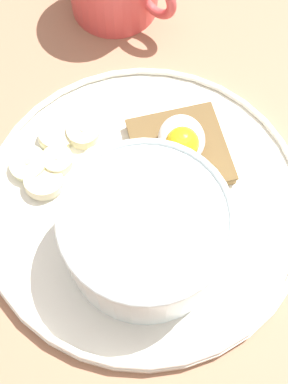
{
  "coord_description": "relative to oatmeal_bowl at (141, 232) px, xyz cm",
  "views": [
    {
      "loc": [
        -19.49,
        0.62,
        46.77
      ],
      "look_at": [
        0.0,
        0.0,
        5.0
      ],
      "focal_mm": 50.0,
      "sensor_mm": 36.0,
      "label": 1
    }
  ],
  "objects": [
    {
      "name": "plate",
      "position": [
        4.23,
        -0.36,
        -3.63
      ],
      "size": [
        29.28,
        29.28,
        1.6
      ],
      "color": "white",
      "rests_on": "ground_plane"
    },
    {
      "name": "banana_slice_front",
      "position": [
        8.0,
        10.05,
        -2.78
      ],
      "size": [
        4.8,
        4.83,
        1.51
      ],
      "color": "beige",
      "rests_on": "plate"
    },
    {
      "name": "banana_slice_outer",
      "position": [
        11.23,
        5.15,
        -2.79
      ],
      "size": [
        3.98,
        4.0,
        1.34
      ],
      "color": "beige",
      "rests_on": "plate"
    },
    {
      "name": "banana_slice_back",
      "position": [
        7.96,
        3.75,
        -2.76
      ],
      "size": [
        2.87,
        2.94,
        1.42
      ],
      "color": "#F5F1C1",
      "rests_on": "plate"
    },
    {
      "name": "toast_slice",
      "position": [
        8.91,
        -3.83,
        -2.74
      ],
      "size": [
        10.06,
        10.06,
        1.23
      ],
      "color": "brown",
      "rests_on": "plate"
    },
    {
      "name": "banana_slice_inner",
      "position": [
        10.93,
        7.74,
        -2.83
      ],
      "size": [
        4.27,
        4.33,
        1.48
      ],
      "color": "#F6EDC5",
      "rests_on": "plate"
    },
    {
      "name": "banana_slice_left",
      "position": [
        8.33,
        7.46,
        -2.81
      ],
      "size": [
        2.83,
        2.89,
        1.31
      ],
      "color": "#F7ECBC",
      "rests_on": "plate"
    },
    {
      "name": "ground_plane",
      "position": [
        4.23,
        -0.36,
        -5.43
      ],
      "size": [
        120.0,
        120.0,
        2.0
      ],
      "primitive_type": "cube",
      "color": "#A57356",
      "rests_on": "ground"
    },
    {
      "name": "poached_egg",
      "position": [
        8.61,
        -3.82,
        -0.41
      ],
      "size": [
        7.22,
        4.22,
        3.99
      ],
      "color": "white",
      "rests_on": "toast_slice"
    },
    {
      "name": "oatmeal_bowl",
      "position": [
        0.0,
        0.0,
        0.0
      ],
      "size": [
        13.75,
        13.75,
        6.94
      ],
      "color": "white",
      "rests_on": "plate"
    },
    {
      "name": "banana_slice_right",
      "position": [
        6.18,
        8.63,
        -2.82
      ],
      "size": [
        4.61,
        4.55,
        1.52
      ],
      "color": "beige",
      "rests_on": "plate"
    }
  ]
}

